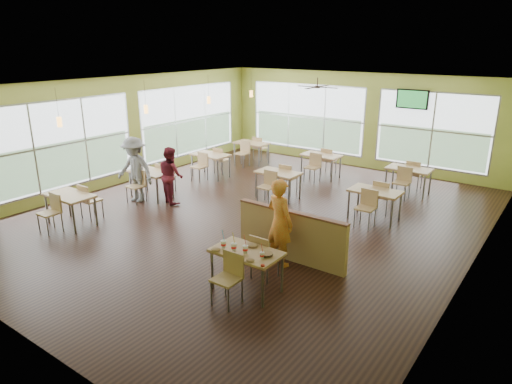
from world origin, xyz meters
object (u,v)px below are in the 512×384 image
main_table (247,257)px  man_plaid (280,222)px  food_basket (267,254)px  half_wall_divider (291,235)px

main_table → man_plaid: bearing=94.3°
man_plaid → food_basket: size_ratio=7.93×
main_table → man_plaid: size_ratio=0.88×
half_wall_divider → main_table: bearing=-90.0°
man_plaid → food_basket: man_plaid is taller
food_basket → half_wall_divider: bearing=105.4°
food_basket → man_plaid: bearing=112.9°
main_table → half_wall_divider: size_ratio=0.63×
food_basket → main_table: bearing=-172.9°
man_plaid → food_basket: (0.47, -1.12, -0.09)m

